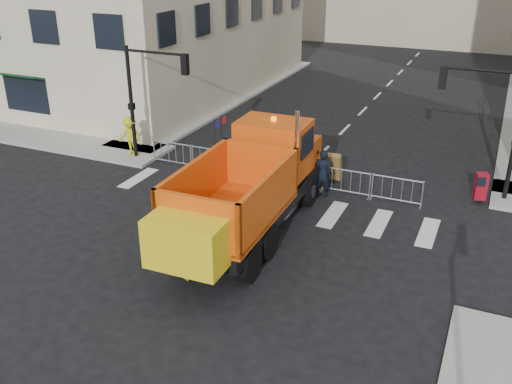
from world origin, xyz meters
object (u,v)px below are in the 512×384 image
at_px(worker, 130,136).
at_px(newspaper_box, 481,186).
at_px(cop_b, 312,172).
at_px(cop_a, 322,173).
at_px(plow_truck, 248,186).
at_px(cop_c, 281,167).

relative_size(worker, newspaper_box, 1.73).
bearing_deg(cop_b, cop_a, -163.47).
relative_size(plow_truck, cop_b, 5.56).
bearing_deg(plow_truck, cop_a, -18.49).
bearing_deg(newspaper_box, worker, 169.01).
bearing_deg(worker, plow_truck, -31.60).
xyz_separation_m(cop_c, worker, (-7.97, 0.51, 0.10)).
xyz_separation_m(cop_a, newspaper_box, (6.01, 1.99, -0.31)).
bearing_deg(cop_c, worker, -35.08).
distance_m(cop_a, cop_b, 0.46).
distance_m(cop_a, newspaper_box, 6.34).
bearing_deg(cop_a, newspaper_box, -177.33).
relative_size(plow_truck, worker, 5.90).
xyz_separation_m(cop_a, cop_c, (-1.82, 0.00, -0.01)).
bearing_deg(cop_c, newspaper_box, 162.83).
bearing_deg(newspaper_box, cop_b, -179.25).
height_order(cop_a, cop_c, cop_a).
height_order(plow_truck, newspaper_box, plow_truck).
bearing_deg(worker, newspaper_box, 3.64).
relative_size(plow_truck, cop_a, 5.55).
distance_m(plow_truck, cop_a, 4.63).
bearing_deg(cop_a, cop_b, -15.63).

